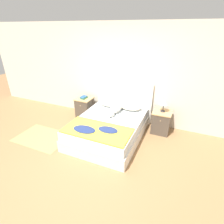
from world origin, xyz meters
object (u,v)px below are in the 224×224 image
Objects in this scene: nightstand_left at (85,107)px; table_lamp at (164,102)px; book_stack at (84,97)px; bed at (109,128)px; pillow_right at (131,107)px; dog at (116,109)px; nightstand_right at (161,122)px; pillow_left at (110,103)px.

table_lamp is (2.21, 0.01, 0.53)m from nightstand_left.
bed is at bearing -32.81° from book_stack.
bed is 0.85m from pillow_right.
table_lamp is at bearing 0.11° from pillow_right.
bed is 1.32m from nightstand_left.
bed is at bearing -146.54° from table_lamp.
table_lamp reaches higher than pillow_right.
bed is at bearing -89.81° from dog.
nightstand_right is 0.53m from table_lamp.
dog is 1.17m from table_lamp.
table_lamp reaches higher than pillow_left.
pillow_left is at bearing 133.25° from dog.
table_lamp reaches higher than bed.
nightstand_left is 2.27m from table_lamp.
book_stack is at bearing -179.55° from table_lamp.
pillow_right is 0.85m from table_lamp.
bed is 3.42× the size of nightstand_right.
dog reaches higher than nightstand_left.
book_stack is (-0.81, -0.02, 0.05)m from pillow_left.
dog is at bearing 90.19° from bed.
nightstand_left is 1.18m from dog.
nightstand_left is at bearing 83.74° from book_stack.
nightstand_left and nightstand_right have the same top height.
nightstand_left is 1.00× the size of nightstand_right.
dog is 1.14m from book_stack.
pillow_left and pillow_right have the same top height.
pillow_left is 1.00× the size of pillow_right.
table_lamp reaches higher than nightstand_left.
dog reaches higher than book_stack.
nightstand_left is 0.73× the size of dog.
nightstand_right is (1.10, 0.72, 0.05)m from bed.
table_lamp is (0.81, 0.00, 0.26)m from pillow_right.
table_lamp is at bearing 0.45° from book_stack.
book_stack is at bearing 165.05° from dog.
nightstand_left is at bearing 164.71° from dog.
pillow_left reaches higher than nightstand_left.
pillow_left is (-1.40, 0.01, 0.27)m from nightstand_right.
nightstand_left is 1.78× the size of table_lamp.
book_stack is at bearing -179.35° from pillow_right.
nightstand_left is 1.42m from pillow_right.
pillow_left is at bearing 111.95° from bed.
dog is (1.10, -0.30, 0.29)m from nightstand_left.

